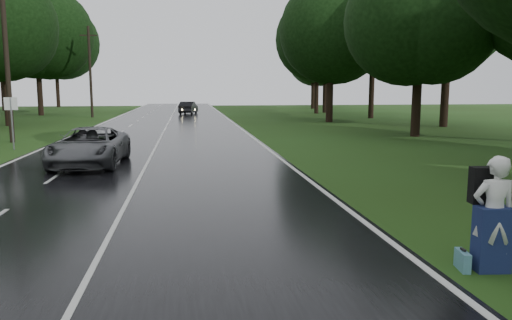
{
  "coord_description": "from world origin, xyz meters",
  "views": [
    {
      "loc": [
        1.7,
        -10.06,
        3.18
      ],
      "look_at": [
        3.66,
        3.99,
        1.1
      ],
      "focal_mm": 34.6,
      "sensor_mm": 36.0,
      "label": 1
    }
  ],
  "objects": [
    {
      "name": "utility_pole_mid",
      "position": [
        -8.5,
        20.46,
        0.0
      ],
      "size": [
        1.8,
        0.28,
        9.93
      ],
      "primitive_type": null,
      "color": "black",
      "rests_on": "ground"
    },
    {
      "name": "road",
      "position": [
        0.0,
        20.0,
        0.02
      ],
      "size": [
        12.0,
        140.0,
        0.04
      ],
      "primitive_type": "cube",
      "color": "black",
      "rests_on": "ground"
    },
    {
      "name": "tree_left_f",
      "position": [
        -15.12,
        50.32,
        0.0
      ],
      "size": [
        10.34,
        10.34,
        16.16
      ],
      "primitive_type": null,
      "color": "black",
      "rests_on": "ground"
    },
    {
      "name": "road_sign_b",
      "position": [
        -7.2,
        16.69,
        0.0
      ],
      "size": [
        0.65,
        0.1,
        2.7
      ],
      "primitive_type": null,
      "color": "white",
      "rests_on": "ground"
    },
    {
      "name": "hitchhiker",
      "position": [
        6.92,
        -2.4,
        0.95
      ],
      "size": [
        0.79,
        0.72,
        2.04
      ],
      "color": "silver",
      "rests_on": "ground"
    },
    {
      "name": "tree_left_e",
      "position": [
        -13.19,
        33.96,
        0.0
      ],
      "size": [
        9.21,
        9.21,
        14.4
      ],
      "primitive_type": null,
      "color": "black",
      "rests_on": "ground"
    },
    {
      "name": "utility_pole_far",
      "position": [
        -8.5,
        45.51,
        0.0
      ],
      "size": [
        1.8,
        0.28,
        9.65
      ],
      "primitive_type": null,
      "color": "black",
      "rests_on": "ground"
    },
    {
      "name": "suitcase",
      "position": [
        6.46,
        -2.31,
        0.17
      ],
      "size": [
        0.22,
        0.5,
        0.34
      ],
      "primitive_type": "cube",
      "rotation": [
        0.0,
        0.0,
        6.1
      ],
      "color": "teal",
      "rests_on": "ground"
    },
    {
      "name": "grey_car",
      "position": [
        -2.27,
        10.71,
        0.81
      ],
      "size": [
        2.8,
        5.65,
        1.54
      ],
      "primitive_type": "imported",
      "rotation": [
        0.0,
        0.0,
        6.24
      ],
      "color": "#4D4E52",
      "rests_on": "road"
    },
    {
      "name": "lane_center",
      "position": [
        0.0,
        20.0,
        0.04
      ],
      "size": [
        0.12,
        140.0,
        0.01
      ],
      "primitive_type": "cube",
      "color": "silver",
      "rests_on": "road"
    },
    {
      "name": "ground",
      "position": [
        0.0,
        0.0,
        0.0
      ],
      "size": [
        160.0,
        160.0,
        0.0
      ],
      "primitive_type": "plane",
      "color": "#214213",
      "rests_on": "ground"
    },
    {
      "name": "tree_right_d",
      "position": [
        16.6,
        20.62,
        0.0
      ],
      "size": [
        8.23,
        8.23,
        12.86
      ],
      "primitive_type": null,
      "color": "black",
      "rests_on": "ground"
    },
    {
      "name": "tree_right_f",
      "position": [
        17.7,
        50.09,
        0.0
      ],
      "size": [
        10.04,
        10.04,
        15.68
      ],
      "primitive_type": null,
      "color": "black",
      "rests_on": "ground"
    },
    {
      "name": "far_car",
      "position": [
        1.88,
        50.42,
        0.78
      ],
      "size": [
        2.42,
        4.73,
        1.49
      ],
      "primitive_type": "imported",
      "rotation": [
        0.0,
        0.0,
        2.95
      ],
      "color": "black",
      "rests_on": "road"
    },
    {
      "name": "tree_right_e",
      "position": [
        14.91,
        34.87,
        0.0
      ],
      "size": [
        9.05,
        9.05,
        14.14
      ],
      "primitive_type": null,
      "color": "black",
      "rests_on": "ground"
    }
  ]
}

